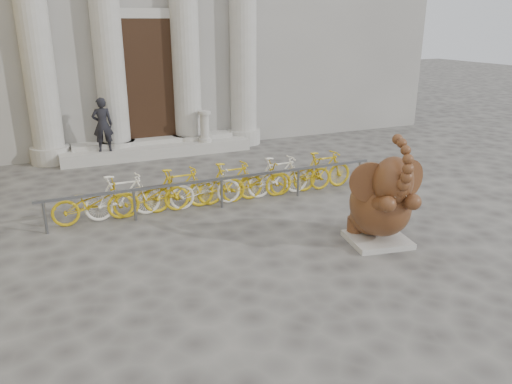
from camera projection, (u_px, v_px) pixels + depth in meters
name	position (u px, v px, depth m)	size (l,w,h in m)	color
ground	(290.00, 290.00, 8.07)	(80.00, 80.00, 0.00)	#474442
entrance_steps	(157.00, 149.00, 16.16)	(6.00, 1.20, 0.36)	#A8A59E
elephant_statue	(381.00, 204.00, 9.51)	(1.48, 1.73, 2.24)	#A8A59E
bike_rack	(217.00, 184.00, 11.69)	(8.00, 0.53, 1.00)	slate
pedestrian	(103.00, 125.00, 14.96)	(0.59, 0.39, 1.63)	black
balustrade_post	(205.00, 128.00, 16.27)	(0.41, 0.41, 1.01)	#A8A59E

